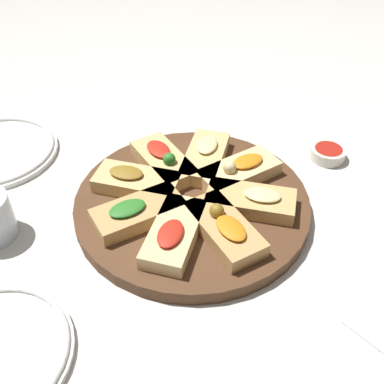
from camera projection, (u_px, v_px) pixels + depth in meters
name	position (u px, v px, depth m)	size (l,w,h in m)	color
ground_plane	(192.00, 208.00, 0.78)	(3.00, 3.00, 0.00)	silver
serving_board	(192.00, 203.00, 0.77)	(0.40, 0.40, 0.02)	#51331E
focaccia_slice_0	(251.00, 200.00, 0.74)	(0.14, 0.16, 0.03)	tan
focaccia_slice_1	(239.00, 171.00, 0.80)	(0.09, 0.15, 0.04)	#E5C689
focaccia_slice_2	(205.00, 157.00, 0.83)	(0.16, 0.14, 0.03)	#DBB775
focaccia_slice_3	(164.00, 161.00, 0.82)	(0.15, 0.09, 0.04)	#DBB775
focaccia_slice_4	(136.00, 181.00, 0.78)	(0.14, 0.16, 0.03)	#DBB775
focaccia_slice_5	(138.00, 212.00, 0.72)	(0.09, 0.15, 0.03)	tan
focaccia_slice_6	(174.00, 233.00, 0.68)	(0.16, 0.14, 0.03)	#E5C689
focaccia_slice_7	(224.00, 228.00, 0.69)	(0.15, 0.08, 0.04)	tan
dipping_bowl	(328.00, 153.00, 0.88)	(0.07, 0.07, 0.02)	silver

